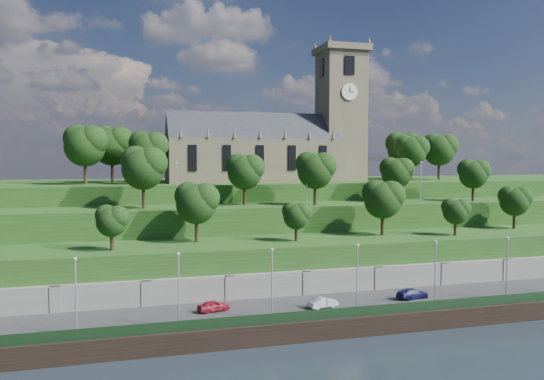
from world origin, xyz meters
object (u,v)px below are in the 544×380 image
object	(u,v)px
car_right	(412,293)
church	(277,142)
car_left	(214,306)
car_middle	(323,303)

from	to	relation	value
car_right	church	bearing A→B (deg)	-1.47
church	car_left	bearing A→B (deg)	-115.33
church	car_left	world-z (taller)	church
car_middle	car_right	world-z (taller)	car_right
church	car_right	bearing A→B (deg)	-81.03
church	car_left	size ratio (longest dim) A/B	10.33
church	car_middle	bearing A→B (deg)	-98.20
car_middle	car_right	distance (m)	12.24
car_left	car_middle	bearing A→B (deg)	-112.90
car_left	car_middle	distance (m)	12.69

